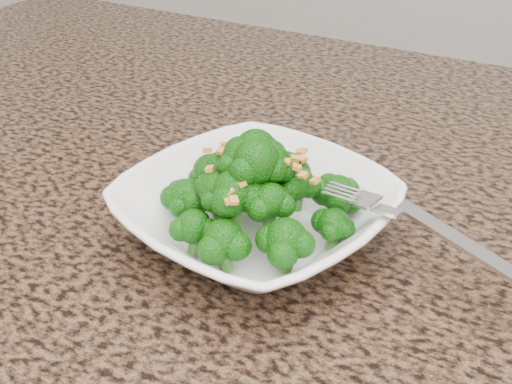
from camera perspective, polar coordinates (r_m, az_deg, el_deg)
The scene contains 5 objects.
granite_counter at distance 0.58m, azimuth 7.00°, elevation -5.95°, with size 1.64×1.04×0.03m, color brown.
bowl at distance 0.56m, azimuth 0.00°, elevation -1.95°, with size 0.22×0.22×0.06m, color white.
broccoli_pile at distance 0.53m, azimuth 0.00°, elevation 3.45°, with size 0.20×0.20×0.06m, color #125A0A, non-canonical shape.
garlic_topping at distance 0.51m, azimuth 0.00°, elevation 6.93°, with size 0.12×0.12×0.01m, color gold, non-canonical shape.
fork at distance 0.51m, azimuth 11.99°, elevation -1.75°, with size 0.20×0.03×0.01m, color silver, non-canonical shape.
Camera 1 is at (0.15, -0.14, 1.24)m, focal length 45.00 mm.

